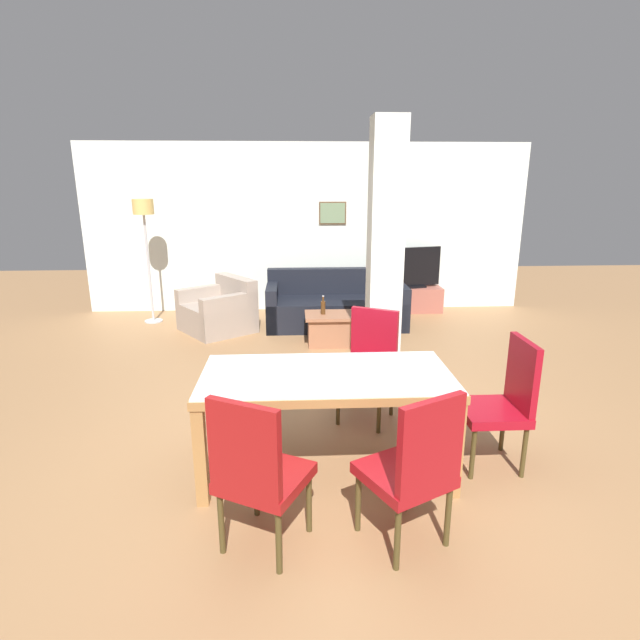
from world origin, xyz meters
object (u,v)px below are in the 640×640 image
(dining_chair_far_right, at_px, (369,361))
(dining_chair_head_right, at_px, (504,399))
(dining_chair_near_right, at_px, (414,466))
(bottle, at_px, (323,307))
(floor_lamp, at_px, (144,220))
(sofa, at_px, (336,307))
(dining_chair_near_left, at_px, (257,469))
(dining_table, at_px, (326,393))
(tv_stand, at_px, (414,299))
(tv_screen, at_px, (415,268))
(armchair, at_px, (219,312))
(coffee_table, at_px, (335,329))

(dining_chair_far_right, bearing_deg, dining_chair_head_right, 163.15)
(dining_chair_far_right, height_order, dining_chair_near_right, same)
(bottle, height_order, floor_lamp, floor_lamp)
(dining_chair_far_right, relative_size, floor_lamp, 0.54)
(sofa, xyz_separation_m, floor_lamp, (-2.80, 0.33, 1.27))
(dining_chair_far_right, bearing_deg, dining_chair_near_left, 89.86)
(dining_chair_near_right, distance_m, floor_lamp, 5.91)
(dining_table, relative_size, tv_stand, 2.01)
(dining_chair_near_right, xyz_separation_m, floor_lamp, (-2.85, 5.08, 1.01))
(dining_chair_near_right, bearing_deg, tv_screen, 49.06)
(armchair, xyz_separation_m, coffee_table, (1.62, -0.72, -0.06))
(dining_chair_near_left, relative_size, bottle, 4.01)
(armchair, height_order, bottle, armchair)
(dining_table, distance_m, dining_chair_near_left, 0.96)
(dining_table, height_order, bottle, dining_table)
(dining_table, bearing_deg, dining_chair_near_left, -117.74)
(dining_table, height_order, dining_chair_near_right, dining_chair_near_right)
(dining_chair_near_right, relative_size, dining_chair_head_right, 1.00)
(tv_screen, bearing_deg, coffee_table, 34.83)
(armchair, distance_m, bottle, 1.65)
(tv_stand, bearing_deg, coffee_table, -131.01)
(floor_lamp, bearing_deg, dining_chair_near_left, -68.88)
(coffee_table, bearing_deg, dining_chair_far_right, -86.34)
(dining_chair_near_left, distance_m, dining_chair_far_right, 1.93)
(dining_table, xyz_separation_m, tv_screen, (1.77, 4.65, 0.11))
(sofa, xyz_separation_m, tv_stand, (1.37, 0.76, -0.08))
(dining_chair_near_left, height_order, floor_lamp, floor_lamp)
(dining_chair_near_right, relative_size, armchair, 0.80)
(dining_chair_far_right, height_order, tv_stand, dining_chair_far_right)
(coffee_table, bearing_deg, tv_screen, 48.99)
(dining_chair_near_left, relative_size, sofa, 0.49)
(dining_chair_near_left, height_order, dining_chair_near_right, same)
(dining_table, distance_m, dining_chair_near_right, 0.97)
(dining_chair_head_right, height_order, bottle, dining_chair_head_right)
(armchair, height_order, tv_screen, tv_screen)
(dining_table, bearing_deg, bottle, 87.06)
(armchair, height_order, tv_stand, armchair)
(dining_chair_head_right, bearing_deg, armchair, 35.49)
(tv_stand, distance_m, tv_screen, 0.53)
(coffee_table, relative_size, bottle, 3.17)
(armchair, bearing_deg, dining_chair_far_right, 175.43)
(dining_chair_near_left, bearing_deg, tv_stand, 95.84)
(coffee_table, bearing_deg, dining_table, -95.95)
(dining_chair_near_right, bearing_deg, dining_table, 90.00)
(dining_chair_near_right, height_order, tv_stand, dining_chair_near_right)
(dining_chair_near_left, height_order, armchair, dining_chair_near_left)
(dining_chair_head_right, relative_size, tv_stand, 1.11)
(dining_table, height_order, dining_chair_near_left, dining_chair_near_left)
(dining_chair_near_right, bearing_deg, armchair, 83.62)
(dining_table, distance_m, coffee_table, 3.02)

